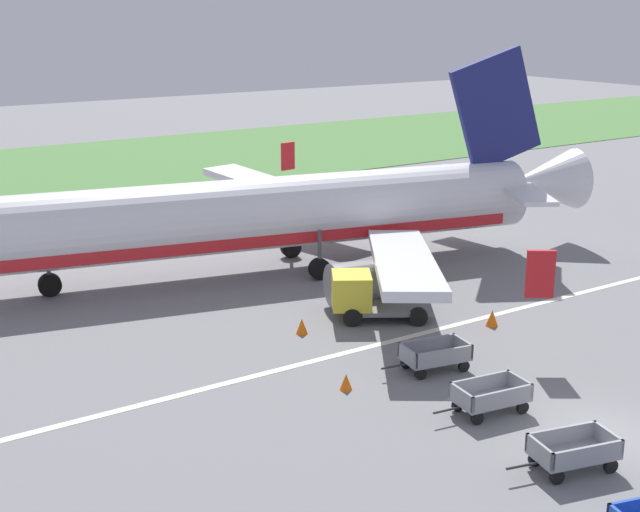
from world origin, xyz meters
TOP-DOWN VIEW (x-y plane):
  - ground_plane at (0.00, 0.00)m, footprint 220.00×220.00m
  - grass_strip at (0.00, 56.81)m, footprint 220.00×28.00m
  - apron_stripe at (0.00, 10.24)m, footprint 120.00×0.36m
  - airplane at (0.48, 21.53)m, footprint 37.41×30.25m
  - baggage_cart_second_in_row at (-2.68, -1.03)m, footprint 3.62×1.94m
  - baggage_cart_third_in_row at (-2.04, 3.16)m, footprint 3.62×1.72m
  - baggage_cart_fourth_in_row at (-1.24, 6.97)m, footprint 3.62×1.81m
  - service_truck_beside_carts at (-0.21, 13.09)m, footprint 4.72×3.92m
  - traffic_cone_near_plane at (-5.10, 7.36)m, footprint 0.47×0.47m
  - traffic_cone_mid_apron at (-3.41, 13.03)m, footprint 0.51×0.51m
  - traffic_cone_by_carts at (4.00, 9.29)m, footprint 0.55×0.55m

SIDE VIEW (x-z plane):
  - ground_plane at x=0.00m, z-range 0.00..0.00m
  - apron_stripe at x=0.00m, z-range 0.00..0.01m
  - grass_strip at x=0.00m, z-range 0.00..0.06m
  - traffic_cone_near_plane at x=-5.10m, z-range 0.00..0.62m
  - traffic_cone_mid_apron at x=-3.41m, z-range 0.00..0.68m
  - traffic_cone_by_carts at x=4.00m, z-range 0.00..0.72m
  - baggage_cart_second_in_row at x=-2.68m, z-range 0.07..1.14m
  - baggage_cart_third_in_row at x=-2.04m, z-range 0.07..1.14m
  - baggage_cart_fourth_in_row at x=-1.24m, z-range 0.07..1.14m
  - service_truck_beside_carts at x=-0.21m, z-range 0.05..2.15m
  - airplane at x=0.48m, z-range -2.62..8.72m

